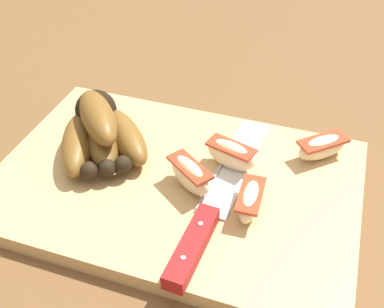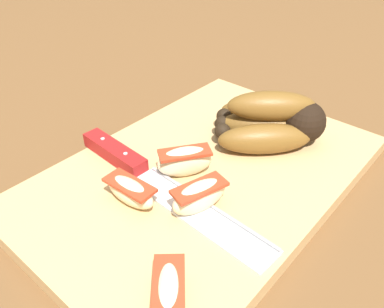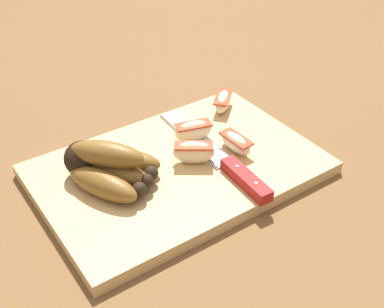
{
  "view_description": "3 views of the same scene",
  "coord_description": "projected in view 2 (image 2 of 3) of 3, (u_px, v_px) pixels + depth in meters",
  "views": [
    {
      "loc": [
        -0.16,
        0.38,
        0.39
      ],
      "look_at": [
        -0.03,
        -0.01,
        0.05
      ],
      "focal_mm": 43.46,
      "sensor_mm": 36.0,
      "label": 1
    },
    {
      "loc": [
        -0.3,
        -0.22,
        0.31
      ],
      "look_at": [
        -0.02,
        0.02,
        0.04
      ],
      "focal_mm": 37.01,
      "sensor_mm": 36.0,
      "label": 2
    },
    {
      "loc": [
        0.31,
        0.52,
        0.48
      ],
      "look_at": [
        -0.02,
        0.03,
        0.05
      ],
      "focal_mm": 46.65,
      "sensor_mm": 36.0,
      "label": 3
    }
  ],
  "objects": [
    {
      "name": "banana_bunch",
      "position": [
        271.0,
        122.0,
        0.5
      ],
      "size": [
        0.14,
        0.15,
        0.07
      ],
      "color": "black",
      "rests_on": "cutting_board"
    },
    {
      "name": "cutting_board",
      "position": [
        204.0,
        176.0,
        0.47
      ],
      "size": [
        0.42,
        0.28,
        0.02
      ],
      "primitive_type": "cube",
      "color": "tan",
      "rests_on": "ground_plane"
    },
    {
      "name": "apple_wedge_near",
      "position": [
        130.0,
        191.0,
        0.41
      ],
      "size": [
        0.03,
        0.06,
        0.03
      ],
      "color": "beige",
      "rests_on": "cutting_board"
    },
    {
      "name": "ground_plane",
      "position": [
        214.0,
        180.0,
        0.48
      ],
      "size": [
        6.0,
        6.0,
        0.0
      ],
      "primitive_type": "plane",
      "color": "brown"
    },
    {
      "name": "apple_wedge_middle",
      "position": [
        169.0,
        293.0,
        0.31
      ],
      "size": [
        0.07,
        0.06,
        0.03
      ],
      "color": "beige",
      "rests_on": "cutting_board"
    },
    {
      "name": "chefs_knife",
      "position": [
        141.0,
        171.0,
        0.45
      ],
      "size": [
        0.05,
        0.28,
        0.02
      ],
      "color": "silver",
      "rests_on": "cutting_board"
    },
    {
      "name": "apple_wedge_far",
      "position": [
        199.0,
        196.0,
        0.4
      ],
      "size": [
        0.07,
        0.04,
        0.04
      ],
      "color": "beige",
      "rests_on": "cutting_board"
    },
    {
      "name": "apple_wedge_extra",
      "position": [
        185.0,
        161.0,
        0.44
      ],
      "size": [
        0.06,
        0.05,
        0.04
      ],
      "color": "beige",
      "rests_on": "cutting_board"
    }
  ]
}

